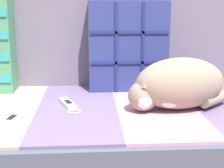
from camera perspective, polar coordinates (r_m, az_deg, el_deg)
name	(u,v)px	position (r m, az deg, el deg)	size (l,w,h in m)	color
couch	(115,152)	(1.49, 0.55, -11.17)	(1.98, 0.90, 0.42)	brown
sofa_backrest	(110,33)	(1.74, -0.37, 8.49)	(1.94, 0.14, 0.50)	slate
throw_pillow_quilted	(128,46)	(1.60, 2.64, 6.36)	(0.36, 0.14, 0.41)	navy
sleeping_cat	(177,85)	(1.34, 10.71, -0.17)	(0.42, 0.28, 0.20)	gray
game_remote_near	(12,120)	(1.24, -16.25, -5.73)	(0.08, 0.19, 0.02)	white
game_remote_far	(68,104)	(1.38, -7.32, -3.36)	(0.10, 0.19, 0.02)	white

